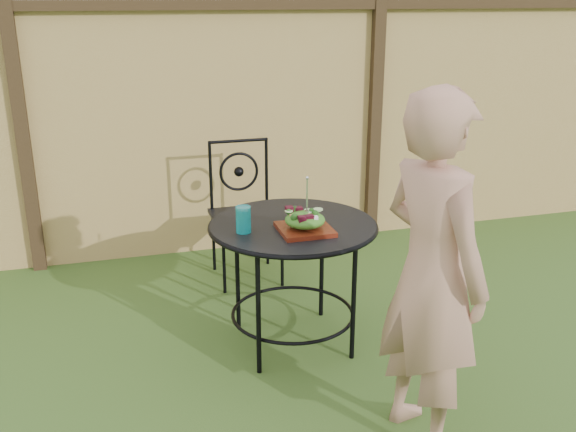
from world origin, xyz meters
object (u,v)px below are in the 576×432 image
object	(u,v)px
patio_table	(293,247)
diner	(432,275)
salad_plate	(305,229)
patio_chair	(244,208)

from	to	relation	value
patio_table	diner	world-z (taller)	diner
diner	salad_plate	world-z (taller)	diner
patio_chair	salad_plate	distance (m)	1.16
patio_table	patio_chair	bearing A→B (deg)	93.19
patio_table	patio_chair	xyz separation A→B (m)	(-0.06, 1.00, -0.08)
patio_chair	salad_plate	world-z (taller)	patio_chair
diner	salad_plate	size ratio (longest dim) A/B	5.84
patio_chair	diner	world-z (taller)	diner
patio_chair	diner	bearing A→B (deg)	-79.01
patio_table	diner	bearing A→B (deg)	-71.27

